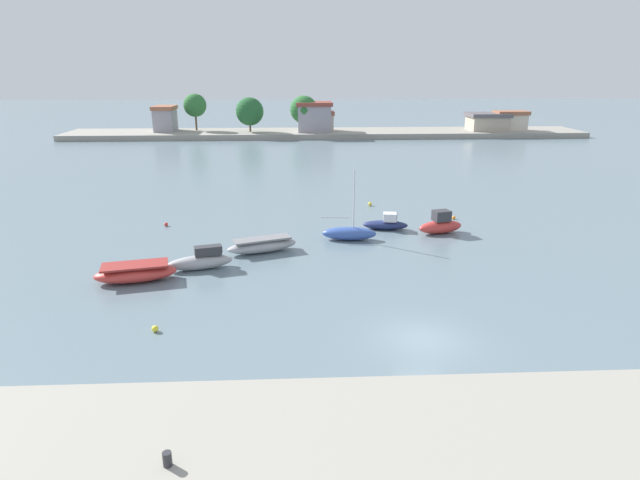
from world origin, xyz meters
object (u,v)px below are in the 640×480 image
(mooring_bollard, at_px, (167,459))
(moored_boat_3, at_px, (349,233))
(mooring_buoy_3, at_px, (370,204))
(moored_boat_1, at_px, (201,261))
(moored_boat_5, at_px, (441,225))
(mooring_buoy_1, at_px, (454,218))
(moored_boat_2, at_px, (262,245))
(moored_boat_4, at_px, (386,224))
(mooring_buoy_0, at_px, (155,329))
(moored_boat_0, at_px, (136,273))
(mooring_buoy_2, at_px, (166,224))

(mooring_bollard, bearing_deg, moored_boat_3, 73.28)
(mooring_buoy_3, bearing_deg, moored_boat_1, -129.66)
(moored_boat_5, height_order, mooring_buoy_1, moored_boat_5)
(moored_boat_2, relative_size, moored_boat_4, 1.39)
(moored_boat_1, relative_size, mooring_buoy_1, 14.35)
(mooring_buoy_0, bearing_deg, moored_boat_5, 40.31)
(mooring_buoy_0, bearing_deg, moored_boat_1, 83.92)
(moored_boat_3, height_order, mooring_buoy_0, moored_boat_3)
(mooring_buoy_1, relative_size, mooring_buoy_3, 0.84)
(moored_boat_4, bearing_deg, moored_boat_0, -140.87)
(moored_boat_5, bearing_deg, moored_boat_0, -171.85)
(moored_boat_0, height_order, mooring_buoy_0, moored_boat_0)
(moored_boat_0, height_order, moored_boat_4, moored_boat_4)
(mooring_bollard, relative_size, mooring_buoy_2, 1.39)
(moored_boat_0, distance_m, moored_boat_4, 20.59)
(mooring_buoy_1, bearing_deg, mooring_buoy_3, 142.68)
(mooring_buoy_2, bearing_deg, moored_boat_3, -16.46)
(moored_boat_0, relative_size, mooring_buoy_0, 15.60)
(mooring_buoy_1, bearing_deg, moored_boat_1, -151.10)
(moored_boat_1, relative_size, moored_boat_5, 1.13)
(moored_boat_3, relative_size, moored_boat_4, 1.44)
(moored_boat_0, bearing_deg, moored_boat_1, 15.01)
(mooring_buoy_3, bearing_deg, mooring_buoy_2, -161.47)
(mooring_buoy_3, bearing_deg, mooring_buoy_1, -37.32)
(moored_boat_1, distance_m, moored_boat_3, 12.04)
(mooring_bollard, relative_size, moored_boat_1, 0.10)
(moored_boat_4, xyz_separation_m, mooring_buoy_2, (-18.54, 1.78, -0.32))
(mooring_bollard, xyz_separation_m, mooring_buoy_2, (-7.12, 31.35, -1.92))
(mooring_bollard, distance_m, mooring_buoy_3, 39.15)
(moored_boat_3, bearing_deg, moored_boat_4, 44.04)
(moored_boat_0, distance_m, moored_boat_2, 9.30)
(moored_boat_1, height_order, mooring_buoy_3, moored_boat_1)
(mooring_bollard, height_order, moored_boat_2, mooring_bollard)
(moored_boat_3, height_order, moored_boat_4, moored_boat_3)
(mooring_buoy_2, bearing_deg, mooring_bollard, -77.21)
(moored_boat_3, xyz_separation_m, moored_boat_4, (3.36, 2.70, -0.06))
(moored_boat_5, distance_m, mooring_buoy_2, 22.99)
(mooring_bollard, bearing_deg, mooring_buoy_2, 102.79)
(moored_boat_2, bearing_deg, mooring_buoy_1, 6.24)
(moored_boat_3, bearing_deg, moored_boat_0, -146.26)
(moored_boat_2, height_order, moored_boat_5, moored_boat_5)
(mooring_bollard, distance_m, moored_boat_1, 21.22)
(moored_boat_2, bearing_deg, moored_boat_4, 8.25)
(moored_boat_4, bearing_deg, moored_boat_3, -132.72)
(mooring_bollard, xyz_separation_m, moored_boat_0, (-6.28, 19.06, -1.53))
(mooring_buoy_1, bearing_deg, moored_boat_2, -154.05)
(mooring_buoy_2, bearing_deg, moored_boat_2, -39.69)
(moored_boat_2, relative_size, mooring_buoy_1, 17.23)
(moored_boat_5, bearing_deg, moored_boat_4, 148.09)
(mooring_buoy_1, bearing_deg, mooring_bollard, -119.07)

